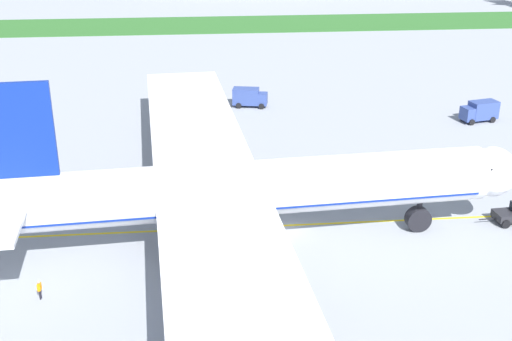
{
  "coord_description": "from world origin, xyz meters",
  "views": [
    {
      "loc": [
        -8.42,
        -58.74,
        31.62
      ],
      "look_at": [
        -2.21,
        7.31,
        3.7
      ],
      "focal_mm": 46.56,
      "sensor_mm": 36.0,
      "label": 1
    }
  ],
  "objects": [
    {
      "name": "grass_median_strip",
      "position": [
        0.0,
        113.58,
        0.05
      ],
      "size": [
        320.0,
        24.0,
        0.1
      ],
      "primitive_type": "cube",
      "color": "#2D6628",
      "rests_on": "ground"
    },
    {
      "name": "apron_taxi_line",
      "position": [
        0.0,
        1.29,
        0.0
      ],
      "size": [
        280.0,
        0.36,
        0.01
      ],
      "primitive_type": "cube",
      "color": "yellow",
      "rests_on": "ground"
    },
    {
      "name": "ground_crew_wingwalker_port",
      "position": [
        -22.04,
        -9.98,
        1.06
      ],
      "size": [
        0.31,
        0.61,
        1.75
      ],
      "color": "black",
      "rests_on": "ground"
    },
    {
      "name": "service_truck_catering_van",
      "position": [
        33.47,
        31.79,
        1.65
      ],
      "size": [
        5.8,
        3.53,
        3.07
      ],
      "color": "#33478C",
      "rests_on": "ground"
    },
    {
      "name": "service_truck_baggage_loader",
      "position": [
        0.03,
        42.37,
        1.6
      ],
      "size": [
        5.76,
        3.39,
        2.99
      ],
      "color": "#33478C",
      "rests_on": "ground"
    },
    {
      "name": "ground_plane",
      "position": [
        0.0,
        0.0,
        0.0
      ],
      "size": [
        600.0,
        600.0,
        0.0
      ],
      "primitive_type": "plane",
      "color": "#9399A0",
      "rests_on": "ground"
    },
    {
      "name": "airliner_foreground",
      "position": [
        -5.72,
        -2.35,
        5.8
      ],
      "size": [
        57.37,
        92.38,
        17.06
      ],
      "color": "white",
      "rests_on": "ground"
    }
  ]
}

